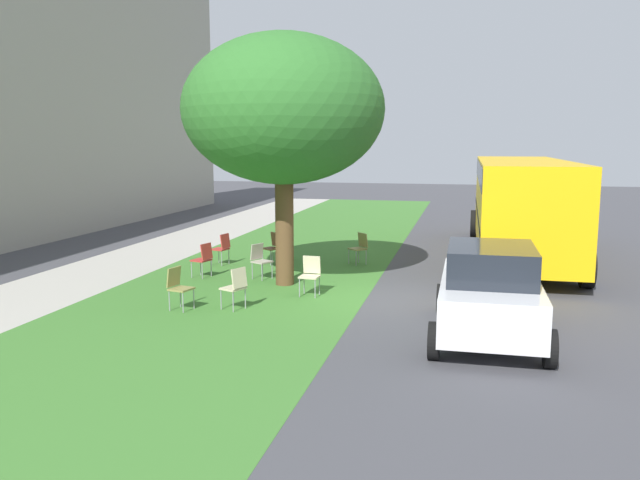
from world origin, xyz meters
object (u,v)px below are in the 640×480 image
Objects in this scene: chair_0 at (203,257)px; chair_6 at (222,246)px; street_tree at (283,110)px; chair_1 at (236,285)px; chair_2 at (273,245)px; parked_car at (490,291)px; chair_5 at (260,258)px; school_bus at (521,198)px; chair_4 at (310,273)px; chair_3 at (178,285)px; chair_7 at (360,246)px.

chair_6 is at bearing 5.72° from chair_0.
street_tree reaches higher than chair_1.
chair_2 is (2.21, -1.17, 0.00)m from chair_0.
chair_0 and chair_1 have the same top height.
street_tree is 6.60m from parked_car.
chair_5 is 6.65m from parked_car.
street_tree is at bearing 132.20° from school_bus.
chair_3 is at bearing 127.92° from chair_4.
chair_4 and chair_7 have the same top height.
chair_7 is at bearing -6.62° from chair_4.
chair_1 is at bearing -145.82° from chair_0.
chair_7 is (3.93, -0.46, 0.00)m from chair_4.
chair_6 is at bearing 104.56° from chair_7.
chair_2 is 1.00× the size of chair_5.
chair_1 is 1.00× the size of chair_2.
street_tree is 6.70× the size of chair_1.
chair_4 is 1.00× the size of chair_7.
school_bus is (7.75, -6.09, 1.24)m from chair_1.
parked_car is at bearing -117.58° from chair_0.
chair_4 is 1.00× the size of chair_6.
chair_1 is at bearing -155.27° from chair_6.
chair_0 is 1.00× the size of chair_5.
chair_5 is 0.08× the size of school_bus.
chair_7 is 0.08× the size of school_bus.
chair_0 is 1.00× the size of chair_3.
chair_6 is at bearing 11.14° from chair_3.
chair_0 is 4.45m from chair_7.
chair_3 is (-0.25, 1.14, 0.00)m from chair_1.
chair_0 is at bearing 82.19° from street_tree.
chair_6 is (1.71, 0.17, 0.00)m from chair_0.
chair_4 is at bearing -150.78° from chair_2.
parked_car is at bearing -152.00° from chair_7.
chair_3 is 6.16m from parked_car.
school_bus is (4.74, -6.56, 1.24)m from chair_5.
chair_3 and chair_5 have the same top height.
school_bus is (4.93, -8.00, 1.24)m from chair_0.
chair_1 is at bearing -171.09° from chair_5.
chair_7 is at bearing -53.06° from chair_0.
chair_1 is at bearing 81.04° from parked_car.
chair_2 is at bearing 44.60° from parked_car.
chair_2 is at bearing -27.83° from chair_0.
street_tree reaches higher than chair_0.
chair_5 is at bearing 57.88° from street_tree.
parked_car is (-3.79, -5.46, 0.32)m from chair_5.
street_tree reaches higher than chair_6.
chair_1 is at bearing 172.78° from street_tree.
parked_car is (-5.31, -7.07, 0.32)m from chair_6.
chair_5 is at bearing -82.51° from chair_0.
chair_0 is 9.48m from school_bus.
chair_2 is at bearing 101.04° from chair_7.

